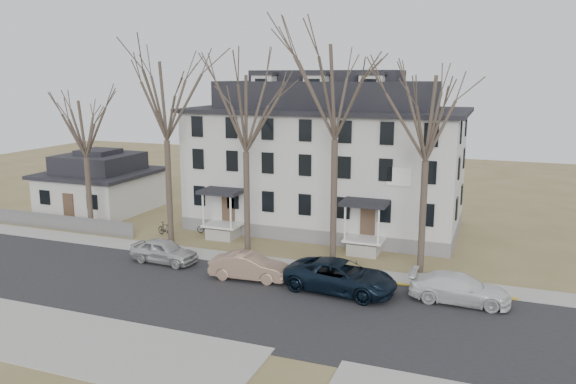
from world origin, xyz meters
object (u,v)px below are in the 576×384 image
at_px(tree_bungalow, 84,125).
at_px(car_tan, 249,267).
at_px(small_house, 101,185).
at_px(car_navy, 341,277).
at_px(tree_mid_left, 245,108).
at_px(tree_mid_right, 428,112).
at_px(bicycle_left, 207,229).
at_px(car_silver, 164,252).
at_px(tree_far_left, 165,95).
at_px(tree_center, 336,85).
at_px(car_white, 459,289).
at_px(boarding_house, 326,158).
at_px(bicycle_right, 165,230).

relative_size(tree_bungalow, car_tan, 2.35).
bearing_deg(small_house, car_navy, -23.94).
bearing_deg(tree_bungalow, tree_mid_left, 0.00).
xyz_separation_m(tree_mid_right, bicycle_left, (-16.11, 2.75, -9.18)).
height_order(small_house, car_silver, small_house).
bearing_deg(tree_mid_right, car_navy, -126.95).
relative_size(car_silver, car_tan, 0.96).
bearing_deg(tree_bungalow, car_silver, -24.33).
bearing_deg(car_navy, tree_far_left, 77.20).
relative_size(car_tan, car_navy, 0.75).
distance_m(tree_center, tree_bungalow, 19.23).
relative_size(tree_far_left, car_white, 2.67).
bearing_deg(tree_center, tree_mid_left, 180.00).
distance_m(tree_mid_right, bicycle_left, 18.75).
xyz_separation_m(small_house, tree_far_left, (11.00, -6.20, 8.09)).
xyz_separation_m(boarding_house, tree_mid_left, (-3.00, -8.15, 4.22)).
height_order(small_house, tree_center, tree_center).
xyz_separation_m(boarding_house, small_house, (-20.00, -1.96, -3.13)).
xyz_separation_m(car_silver, car_tan, (6.28, -0.75, 0.01)).
height_order(tree_mid_right, car_white, tree_mid_right).
height_order(tree_far_left, bicycle_right, tree_far_left).
bearing_deg(tree_mid_left, car_tan, -64.07).
relative_size(small_house, car_navy, 1.42).
xyz_separation_m(car_silver, car_white, (17.97, 0.03, -0.01)).
height_order(car_navy, bicycle_left, car_navy).
relative_size(tree_center, car_silver, 3.34).
bearing_deg(bicycle_right, tree_mid_right, -74.68).
relative_size(boarding_house, tree_mid_right, 1.63).
xyz_separation_m(boarding_house, car_tan, (-0.64, -13.01, -4.62)).
relative_size(boarding_house, car_navy, 3.39).
xyz_separation_m(car_tan, bicycle_left, (-6.97, 7.60, -0.34)).
bearing_deg(bicycle_right, tree_bungalow, 119.72).
bearing_deg(tree_mid_left, bicycle_left, 149.22).
height_order(car_navy, car_white, car_navy).
relative_size(tree_mid_left, tree_mid_right, 1.00).
bearing_deg(tree_mid_left, tree_mid_right, 0.00).
height_order(small_house, car_white, small_house).
height_order(tree_center, car_white, tree_center).
bearing_deg(tree_far_left, bicycle_right, 136.76).
distance_m(tree_mid_right, tree_bungalow, 24.54).
bearing_deg(tree_far_left, car_navy, -19.25).
bearing_deg(tree_bungalow, car_white, -8.57).
height_order(car_silver, car_navy, car_navy).
distance_m(small_house, tree_mid_right, 30.08).
distance_m(tree_center, bicycle_left, 15.30).
relative_size(tree_mid_left, bicycle_left, 8.02).
distance_m(tree_mid_right, car_navy, 10.64).
xyz_separation_m(tree_mid_left, bicycle_left, (-4.61, 2.75, -9.18)).
xyz_separation_m(tree_far_left, bicycle_right, (-1.20, 1.12, -9.84)).
bearing_deg(tree_mid_right, bicycle_right, 176.56).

